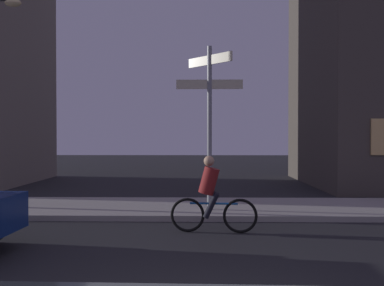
{
  "coord_description": "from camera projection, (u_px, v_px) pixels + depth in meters",
  "views": [
    {
      "loc": [
        -0.06,
        -4.0,
        2.0
      ],
      "look_at": [
        -0.24,
        6.74,
        1.84
      ],
      "focal_mm": 37.89,
      "sensor_mm": 36.0,
      "label": 1
    }
  ],
  "objects": [
    {
      "name": "signpost",
      "position": [
        209.0,
        113.0,
        10.33
      ],
      "size": [
        1.7,
        1.08,
        4.17
      ],
      "color": "gray",
      "rests_on": "sidewalk_kerb"
    },
    {
      "name": "sidewalk_kerb",
      "position": [
        201.0,
        208.0,
        10.96
      ],
      "size": [
        40.0,
        2.9,
        0.14
      ],
      "primitive_type": "cube",
      "color": "#9E9991",
      "rests_on": "ground_plane"
    },
    {
      "name": "cyclist",
      "position": [
        211.0,
        197.0,
        8.45
      ],
      "size": [
        1.82,
        0.35,
        1.61
      ],
      "color": "black",
      "rests_on": "ground_plane"
    }
  ]
}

